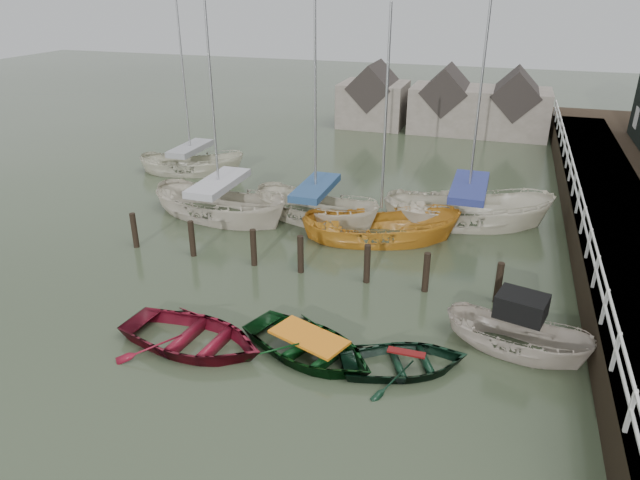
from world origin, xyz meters
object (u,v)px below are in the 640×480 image
(sailboat_a, at_px, (221,215))
(sailboat_c, at_px, (380,239))
(rowboat_dkgreen, at_px, (405,368))
(motorboat, at_px, (515,347))
(rowboat_red, at_px, (193,346))
(sailboat_b, at_px, (316,218))
(sailboat_e, at_px, (193,171))
(sailboat_d, at_px, (465,222))
(rowboat_green, at_px, (309,355))

(sailboat_a, bearing_deg, sailboat_c, -80.71)
(sailboat_a, bearing_deg, rowboat_dkgreen, -119.76)
(motorboat, bearing_deg, rowboat_red, 121.38)
(rowboat_dkgreen, relative_size, sailboat_b, 0.30)
(rowboat_dkgreen, height_order, sailboat_e, sailboat_e)
(sailboat_b, height_order, sailboat_c, sailboat_b)
(sailboat_a, xyz_separation_m, sailboat_d, (10.28, 2.59, 0.00))
(rowboat_red, distance_m, rowboat_green, 3.32)
(rowboat_red, height_order, sailboat_e, sailboat_e)
(rowboat_dkgreen, height_order, sailboat_d, sailboat_d)
(sailboat_a, distance_m, sailboat_e, 6.87)
(rowboat_red, relative_size, rowboat_green, 1.06)
(rowboat_green, bearing_deg, rowboat_dkgreen, -64.27)
(sailboat_e, bearing_deg, rowboat_dkgreen, -146.64)
(rowboat_red, relative_size, rowboat_dkgreen, 1.26)
(sailboat_d, bearing_deg, motorboat, -177.47)
(rowboat_dkgreen, relative_size, sailboat_e, 0.34)
(rowboat_dkgreen, distance_m, motorboat, 3.30)
(rowboat_dkgreen, height_order, sailboat_b, sailboat_b)
(rowboat_green, bearing_deg, sailboat_c, 19.58)
(sailboat_c, bearing_deg, sailboat_d, -64.27)
(rowboat_red, distance_m, sailboat_a, 9.81)
(motorboat, height_order, sailboat_e, sailboat_e)
(rowboat_red, height_order, sailboat_b, sailboat_b)
(motorboat, distance_m, sailboat_b, 11.21)
(rowboat_red, height_order, rowboat_green, rowboat_red)
(sailboat_b, xyz_separation_m, sailboat_d, (6.24, 1.56, -0.00))
(rowboat_dkgreen, bearing_deg, motorboat, -82.50)
(rowboat_green, xyz_separation_m, rowboat_dkgreen, (2.64, 0.23, 0.00))
(sailboat_c, bearing_deg, motorboat, -155.65)
(sailboat_a, height_order, sailboat_e, sailboat_a)
(motorboat, xyz_separation_m, sailboat_c, (-5.26, 6.24, -0.09))
(rowboat_red, xyz_separation_m, sailboat_a, (-3.75, 9.06, 0.06))
(sailboat_b, bearing_deg, rowboat_dkgreen, -132.11)
(sailboat_b, bearing_deg, rowboat_green, -145.99)
(rowboat_dkgreen, bearing_deg, sailboat_b, 5.82)
(rowboat_dkgreen, bearing_deg, sailboat_a, 24.19)
(sailboat_b, bearing_deg, rowboat_red, -165.02)
(sailboat_c, distance_m, sailboat_d, 4.17)
(rowboat_green, relative_size, sailboat_d, 0.31)
(sailboat_c, bearing_deg, rowboat_green, 163.16)
(sailboat_c, height_order, sailboat_d, sailboat_d)
(sailboat_e, bearing_deg, rowboat_green, -153.07)
(rowboat_dkgreen, bearing_deg, sailboat_d, -28.81)
(sailboat_c, xyz_separation_m, sailboat_d, (3.12, 2.76, 0.05))
(motorboat, distance_m, sailboat_c, 8.16)
(rowboat_dkgreen, distance_m, sailboat_b, 10.81)
(rowboat_green, bearing_deg, sailboat_e, 60.44)
(rowboat_red, height_order, sailboat_d, sailboat_d)
(rowboat_green, bearing_deg, sailboat_b, 38.05)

